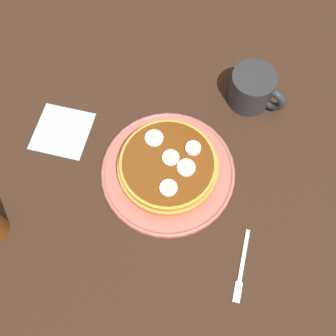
% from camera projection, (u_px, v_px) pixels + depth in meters
% --- Properties ---
extents(ground_plane, '(1.40, 1.40, 0.03)m').
position_uv_depth(ground_plane, '(168.00, 176.00, 0.76)').
color(ground_plane, black).
extents(plate, '(0.26, 0.26, 0.01)m').
position_uv_depth(plate, '(168.00, 172.00, 0.74)').
color(plate, '#CC594C').
rests_on(plate, ground_plane).
extents(pancake_stack, '(0.19, 0.19, 0.04)m').
position_uv_depth(pancake_stack, '(168.00, 166.00, 0.72)').
color(pancake_stack, '#996623').
rests_on(pancake_stack, plate).
extents(banana_slice_0, '(0.03, 0.03, 0.01)m').
position_uv_depth(banana_slice_0, '(170.00, 157.00, 0.70)').
color(banana_slice_0, '#FDF2BB').
rests_on(banana_slice_0, pancake_stack).
extents(banana_slice_1, '(0.03, 0.03, 0.01)m').
position_uv_depth(banana_slice_1, '(154.00, 138.00, 0.71)').
color(banana_slice_1, '#FBE0C3').
rests_on(banana_slice_1, pancake_stack).
extents(banana_slice_2, '(0.03, 0.03, 0.01)m').
position_uv_depth(banana_slice_2, '(193.00, 148.00, 0.70)').
color(banana_slice_2, '#F8E9BC').
rests_on(banana_slice_2, pancake_stack).
extents(banana_slice_3, '(0.03, 0.03, 0.01)m').
position_uv_depth(banana_slice_3, '(186.00, 168.00, 0.69)').
color(banana_slice_3, beige).
rests_on(banana_slice_3, pancake_stack).
extents(banana_slice_4, '(0.03, 0.03, 0.01)m').
position_uv_depth(banana_slice_4, '(168.00, 188.00, 0.67)').
color(banana_slice_4, '#F1EEC0').
rests_on(banana_slice_4, pancake_stack).
extents(coffee_mug, '(0.12, 0.09, 0.08)m').
position_uv_depth(coffee_mug, '(253.00, 89.00, 0.78)').
color(coffee_mug, '#262628').
rests_on(coffee_mug, ground_plane).
extents(napkin, '(0.14, 0.14, 0.00)m').
position_uv_depth(napkin, '(62.00, 131.00, 0.78)').
color(napkin, '#99B2BF').
rests_on(napkin, ground_plane).
extents(fork, '(0.05, 0.13, 0.01)m').
position_uv_depth(fork, '(242.00, 269.00, 0.67)').
color(fork, silver).
rests_on(fork, ground_plane).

